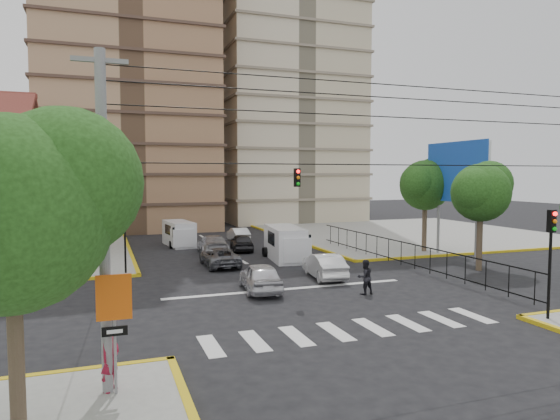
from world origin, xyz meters
name	(u,v)px	position (x,y,z in m)	size (l,w,h in m)	color
ground	(297,294)	(0.00, 0.00, 0.00)	(160.00, 160.00, 0.00)	black
sidewalk_ne	(408,233)	(20.00, 20.00, 0.07)	(26.00, 26.00, 0.15)	gray
crosswalk_stripes	(354,329)	(0.00, -6.00, 0.01)	(12.00, 2.40, 0.01)	silver
stop_line	(288,289)	(0.00, 1.20, 0.01)	(13.00, 0.40, 0.01)	silver
tower_tan	(126,11)	(-6.00, 36.00, 24.00)	(18.00, 16.00, 48.00)	#986D4C
tower_beige	(284,37)	(14.00, 40.00, 24.00)	(17.00, 16.00, 48.00)	#C3B694
park_fence	(401,267)	(9.00, 4.50, 0.00)	(0.10, 22.50, 1.66)	black
billboard	(457,174)	(14.45, 6.00, 6.00)	(0.36, 6.20, 8.10)	slate
tree_sw_near	(16,204)	(-10.90, -9.99, 5.27)	(5.63, 4.60, 7.57)	#473828
tree_park_a	(482,190)	(13.08, 2.01, 5.01)	(4.41, 3.60, 6.83)	#473828
tree_park_c	(426,183)	(14.09, 9.01, 5.34)	(4.65, 3.80, 7.25)	#473828
tree_tudor	(59,185)	(-11.90, 16.01, 5.22)	(5.39, 4.40, 7.43)	#473828
traffic_light_se	(551,246)	(7.80, -7.80, 3.11)	(0.28, 0.22, 4.40)	black
traffic_light_nw	(125,223)	(-7.80, 7.80, 3.11)	(0.28, 0.22, 4.40)	black
traffic_light_hanging	(314,176)	(0.00, -2.04, 5.90)	(18.00, 9.12, 0.92)	black
utility_pole_sw	(104,220)	(-9.00, -9.00, 4.77)	(1.40, 0.28, 9.00)	slate
district_sign	(114,308)	(-8.80, -9.24, 2.45)	(0.90, 0.12, 3.20)	slate
van_right_lane	(286,244)	(2.98, 9.49, 1.12)	(2.59, 5.33, 2.31)	silver
van_left_lane	(179,234)	(-3.01, 18.97, 1.00)	(2.27, 4.73, 2.06)	silver
car_silver_front_left	(260,277)	(-1.50, 1.27, 0.74)	(1.75, 4.34, 1.48)	silver
car_white_front_right	(324,266)	(2.93, 3.11, 0.72)	(1.52, 4.37, 1.44)	white
car_grey_mid_left	(220,257)	(-1.93, 8.72, 0.62)	(2.06, 4.47, 1.24)	slate
car_silver_rear_left	(213,244)	(-1.25, 14.02, 0.72)	(2.01, 4.94, 1.43)	#A2A2A6
car_darkgrey_mid_right	(242,242)	(1.22, 14.75, 0.67)	(1.59, 3.94, 1.34)	#252528
car_white_rear_right	(238,235)	(2.30, 19.89, 0.63)	(1.34, 3.85, 1.27)	silver
pedestrian_sw_corner	(110,358)	(-8.93, -8.94, 1.04)	(0.65, 0.43, 1.78)	maroon
pedestrian_crosswalk	(365,277)	(3.18, -1.15, 0.87)	(0.84, 0.66, 1.74)	black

